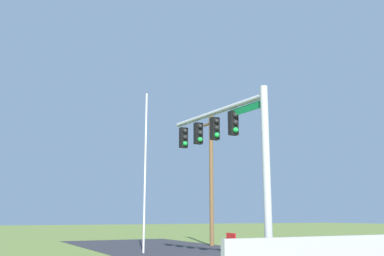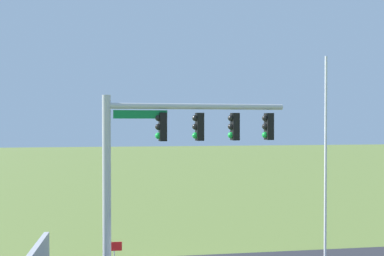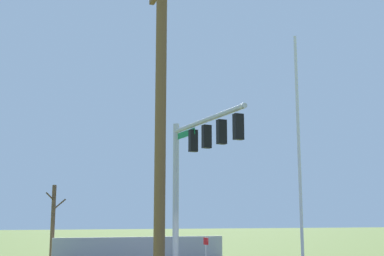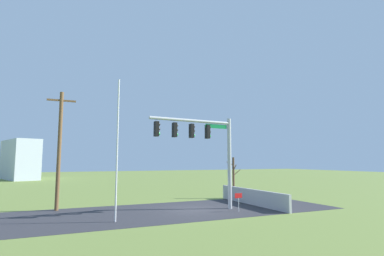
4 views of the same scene
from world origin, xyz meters
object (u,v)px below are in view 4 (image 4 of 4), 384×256
object	(u,v)px
flagpole	(117,149)
bare_tree	(234,177)
signal_mast	(205,142)
distant_building	(20,160)
open_sign	(238,198)
utility_pole	(59,148)

from	to	relation	value
flagpole	bare_tree	size ratio (longest dim) A/B	2.19
signal_mast	distant_building	xyz separation A→B (m)	(-15.58, 44.36, -1.09)
flagpole	open_sign	world-z (taller)	flagpole
distant_building	signal_mast	bearing A→B (deg)	-179.81
bare_tree	open_sign	world-z (taller)	bare_tree
utility_pole	bare_tree	world-z (taller)	utility_pole
bare_tree	distant_building	distance (m)	44.44
bare_tree	open_sign	bearing A→B (deg)	-119.59
bare_tree	open_sign	size ratio (longest dim) A/B	3.03
bare_tree	open_sign	distance (m)	7.54
open_sign	distant_building	size ratio (longest dim) A/B	0.11
signal_mast	bare_tree	world-z (taller)	signal_mast
signal_mast	utility_pole	bearing A→B (deg)	155.20
open_sign	distant_building	xyz separation A→B (m)	(-17.43, 45.57, 2.66)
signal_mast	bare_tree	distance (m)	8.14
utility_pole	distant_building	world-z (taller)	utility_pole
bare_tree	distant_building	size ratio (longest dim) A/B	0.32
distant_building	flagpole	bearing A→B (deg)	172.39
flagpole	utility_pole	xyz separation A→B (m)	(-2.99, 5.53, 0.23)
flagpole	open_sign	bearing A→B (deg)	0.39
utility_pole	open_sign	bearing A→B (deg)	-26.28
signal_mast	distant_building	world-z (taller)	distant_building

